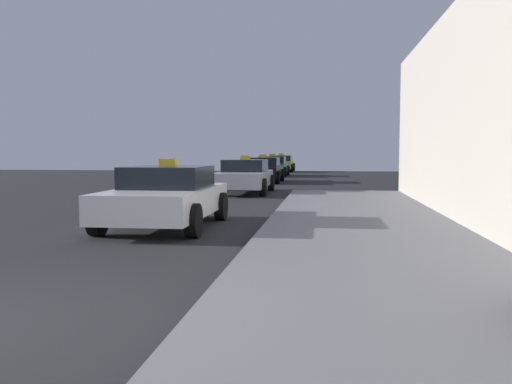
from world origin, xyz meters
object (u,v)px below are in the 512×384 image
at_px(car_silver, 245,176).
at_px(car_green, 272,166).
at_px(car_white, 166,196).
at_px(car_black, 263,170).
at_px(car_yellow, 281,163).

relative_size(car_silver, car_green, 1.01).
relative_size(car_white, car_black, 0.95).
distance_m(car_green, car_yellow, 7.87).
bearing_deg(car_green, car_yellow, -89.64).
bearing_deg(car_white, car_yellow, -89.66).
distance_m(car_white, car_yellow, 32.08).
height_order(car_silver, car_black, same).
xyz_separation_m(car_silver, car_green, (-0.39, 14.70, 0.00)).
bearing_deg(car_yellow, car_green, 90.36).
relative_size(car_white, car_green, 0.93).
height_order(car_black, car_yellow, same).
xyz_separation_m(car_white, car_black, (0.07, 17.04, 0.00)).
relative_size(car_green, car_yellow, 0.99).
height_order(car_white, car_green, same).
distance_m(car_white, car_silver, 9.51).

